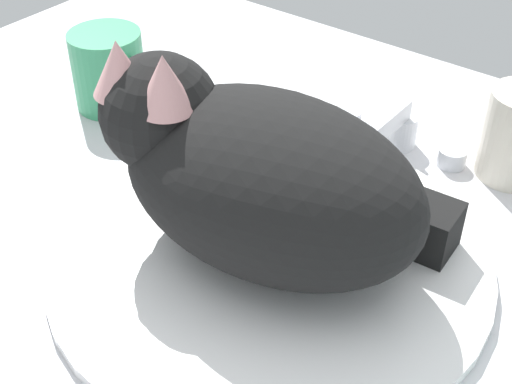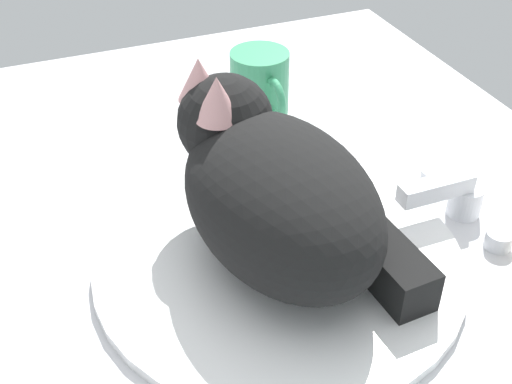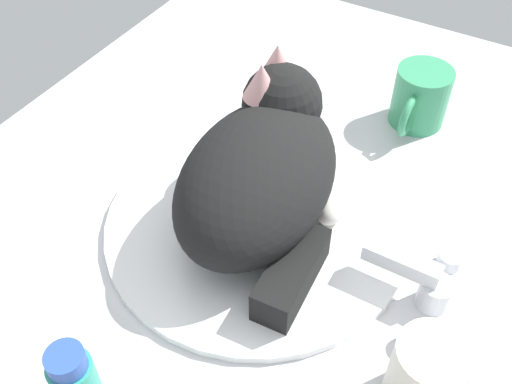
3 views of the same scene
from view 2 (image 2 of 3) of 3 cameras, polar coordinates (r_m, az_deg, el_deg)
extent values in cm
cube|color=silver|center=(67.77, 1.92, -7.03)|extent=(110.00, 82.50, 3.00)
cylinder|color=white|center=(66.38, 1.95, -5.76)|extent=(36.14, 36.14, 1.07)
cylinder|color=silver|center=(75.17, 17.29, -0.68)|extent=(3.60, 3.60, 3.44)
cube|color=silver|center=(71.34, 15.01, 0.29)|extent=(2.00, 8.32, 2.00)
cylinder|color=silver|center=(79.27, 14.73, 1.25)|extent=(2.80, 2.80, 1.80)
cylinder|color=silver|center=(72.33, 19.88, -3.82)|extent=(2.80, 2.80, 1.80)
ellipsoid|color=black|center=(61.68, 2.09, -0.73)|extent=(26.10, 18.09, 13.57)
sphere|color=black|center=(66.10, -2.61, 5.97)|extent=(10.27, 10.27, 9.54)
ellipsoid|color=white|center=(65.69, -1.88, 3.68)|extent=(6.60, 5.73, 5.25)
cone|color=#DB9E9E|center=(61.81, -3.31, 7.93)|extent=(4.62, 4.62, 4.29)
cone|color=#DB9E9E|center=(65.33, -4.85, 9.54)|extent=(4.62, 4.62, 4.29)
cube|color=black|center=(63.53, 10.76, -5.65)|extent=(11.98, 4.97, 4.23)
ellipsoid|color=white|center=(70.78, 5.82, -0.27)|extent=(5.87, 4.04, 3.80)
cylinder|color=#389966|center=(89.27, 0.30, 9.26)|extent=(7.71, 7.71, 8.40)
torus|color=#389966|center=(85.16, 1.59, 7.81)|extent=(5.70, 1.00, 5.70)
camera|label=1|loc=(0.24, -58.70, 7.51)|focal=50.26mm
camera|label=3|loc=(0.45, 74.65, 25.62)|focal=41.72mm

